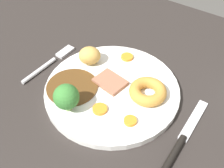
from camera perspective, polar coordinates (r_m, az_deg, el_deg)
The scene contains 12 objects.
dining_table at distance 56.62cm, azimuth -1.44°, elevation -3.20°, with size 120.00×84.00×3.60cm, color #2B2623.
dinner_plate at distance 54.96cm, azimuth -0.00°, elevation -1.24°, with size 27.16×27.16×1.40cm, color white.
gravy_pool at distance 55.01cm, azimuth -8.39°, elevation -0.54°, with size 10.40×10.40×0.30cm, color #563819.
meat_slice_main at distance 54.88cm, azimuth -0.12°, elevation 0.33°, with size 6.13×4.67×0.80cm, color #9E664C.
yorkshire_pudding at distance 52.62cm, azimuth 7.55°, elevation -1.57°, with size 7.31×7.31×2.25cm, color #C68938.
roast_potato_left at distance 58.92cm, azimuth -4.73°, elevation 5.99°, with size 4.77×4.13×3.92cm, color tan.
carrot_coin_front at distance 50.43cm, azimuth -2.58°, elevation -5.30°, with size 2.79×2.79×0.57cm, color orange.
carrot_coin_back at distance 61.04cm, azimuth 3.19°, elevation 5.70°, with size 2.71×2.71×0.59cm, color orange.
carrot_coin_side at distance 48.82cm, azimuth 3.86°, elevation -7.74°, with size 2.35×2.35×0.62cm, color orange.
broccoli_floret at distance 48.90cm, azimuth -9.60°, elevation -2.72°, with size 4.75×4.75×5.79cm.
fork at distance 63.13cm, azimuth -12.85°, elevation 4.48°, with size 2.13×15.29×0.90cm.
knife at distance 49.28cm, azimuth 14.37°, elevation -11.59°, with size 1.81×18.51×1.20cm.
Camera 1 is at (22.39, -29.82, 44.41)cm, focal length 43.40 mm.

